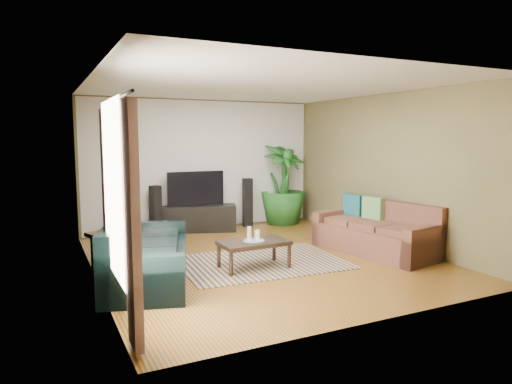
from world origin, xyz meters
TOP-DOWN VIEW (x-y plane):
  - floor at (0.00, 0.00)m, footprint 5.50×5.50m
  - ceiling at (0.00, 0.00)m, footprint 5.50×5.50m
  - wall_back at (0.00, 2.75)m, footprint 5.00×0.00m
  - wall_front at (0.00, -2.75)m, footprint 5.00×0.00m
  - wall_left at (-2.50, 0.00)m, footprint 0.00×5.50m
  - wall_right at (2.50, 0.00)m, footprint 0.00×5.50m
  - backwall_panel at (0.00, 2.74)m, footprint 4.90×0.00m
  - window_pane at (-2.48, -1.60)m, footprint 0.00×1.80m
  - curtain_near at (-2.43, -2.35)m, footprint 0.08×0.35m
  - curtain_far at (-2.43, -0.85)m, footprint 0.08×0.35m
  - curtain_rod at (-2.43, -1.60)m, footprint 0.03×1.90m
  - sofa_left at (-1.84, -0.27)m, footprint 1.62×2.48m
  - sofa_right at (1.87, -0.48)m, footprint 1.29×2.20m
  - area_rug at (-0.10, -0.20)m, footprint 2.58×1.90m
  - coffee_table at (-0.34, -0.43)m, footprint 1.02×0.58m
  - candle_tray at (-0.34, -0.43)m, footprint 0.31×0.31m
  - candle_tall at (-0.40, -0.40)m, footprint 0.06×0.06m
  - candle_mid at (-0.30, -0.47)m, footprint 0.06×0.06m
  - candle_short at (-0.27, -0.37)m, footprint 0.06×0.06m
  - tv_stand at (-0.25, 2.50)m, footprint 1.68×0.97m
  - television at (-0.25, 2.50)m, footprint 1.18×0.06m
  - speaker_left at (-1.08, 2.50)m, footprint 0.23×0.24m
  - speaker_right at (0.91, 2.50)m, footprint 0.22×0.24m
  - potted_plant at (1.77, 2.48)m, footprint 1.22×1.22m
  - plant_pot at (1.77, 2.48)m, footprint 0.33×0.33m
  - pedestal at (-1.63, 2.50)m, footprint 0.41×0.41m
  - vase at (-1.63, 2.50)m, footprint 0.29×0.29m
  - side_table at (-2.25, 0.23)m, footprint 0.70×0.70m

SIDE VIEW (x-z plane):
  - floor at x=0.00m, z-range 0.00..0.00m
  - area_rug at x=-0.10m, z-range 0.00..0.01m
  - plant_pot at x=1.77m, z-range 0.00..0.26m
  - pedestal at x=-1.63m, z-range 0.00..0.32m
  - coffee_table at x=-0.34m, z-range 0.00..0.41m
  - tv_stand at x=-0.25m, z-range 0.00..0.54m
  - side_table at x=-2.25m, z-range 0.00..0.59m
  - candle_tray at x=-0.34m, z-range 0.41..0.43m
  - sofa_left at x=-1.84m, z-range 0.00..0.85m
  - sofa_right at x=1.87m, z-range 0.00..0.85m
  - vase at x=-1.63m, z-range 0.26..0.68m
  - candle_short at x=-0.27m, z-range 0.43..0.55m
  - speaker_left at x=-1.08m, z-range 0.00..0.98m
  - candle_mid at x=-0.30m, z-range 0.43..0.58m
  - speaker_right at x=0.91m, z-range 0.00..1.05m
  - candle_tall at x=-0.40m, z-range 0.43..0.63m
  - television at x=-0.25m, z-range 0.54..1.24m
  - potted_plant at x=1.77m, z-range 0.00..1.78m
  - curtain_near at x=-2.43m, z-range 0.05..2.25m
  - curtain_far at x=-2.43m, z-range 0.05..2.25m
  - wall_left at x=-2.50m, z-range -1.40..4.10m
  - wall_right at x=2.50m, z-range -1.40..4.10m
  - wall_back at x=0.00m, z-range -1.15..3.85m
  - wall_front at x=0.00m, z-range -1.15..3.85m
  - backwall_panel at x=0.00m, z-range -1.10..3.80m
  - window_pane at x=-2.48m, z-range 0.50..2.30m
  - curtain_rod at x=-2.43m, z-range 2.28..2.31m
  - ceiling at x=0.00m, z-range 2.70..2.70m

